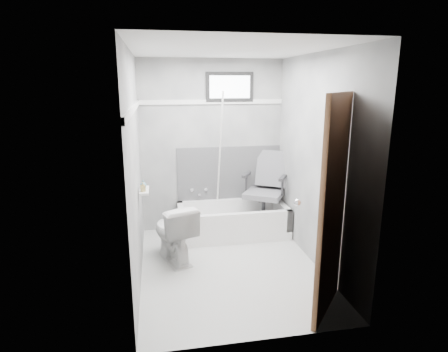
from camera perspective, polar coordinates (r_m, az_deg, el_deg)
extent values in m
plane|color=silver|center=(4.47, 0.83, -13.64)|extent=(2.60, 2.60, 0.00)
plane|color=silver|center=(3.97, 0.96, 18.72)|extent=(2.60, 2.60, 0.00)
cube|color=slate|center=(5.31, -1.86, 4.53)|extent=(2.00, 0.02, 2.40)
cube|color=slate|center=(2.83, 6.05, -4.00)|extent=(2.00, 0.02, 2.40)
cube|color=slate|center=(3.99, -13.35, 0.97)|extent=(0.02, 2.60, 2.40)
cube|color=slate|center=(4.36, 13.91, 2.03)|extent=(0.02, 2.60, 2.40)
imported|color=white|center=(4.52, -7.71, -8.52)|extent=(0.61, 0.81, 0.70)
cube|color=#4C4C4F|center=(5.42, 0.81, 0.42)|extent=(1.50, 0.02, 0.78)
cube|color=white|center=(5.23, -1.89, 11.22)|extent=(2.00, 0.02, 0.06)
cube|color=white|center=(3.90, -13.68, 9.90)|extent=(0.02, 2.60, 0.06)
cylinder|color=white|center=(5.12, -0.69, 2.46)|extent=(0.02, 0.60, 1.87)
cube|color=silver|center=(4.29, -12.05, -2.18)|extent=(0.10, 0.32, 0.02)
imported|color=#A39051|center=(4.20, -12.26, -1.62)|extent=(0.06, 0.06, 0.11)
imported|color=teal|center=(4.33, -12.21, -1.21)|extent=(0.08, 0.08, 0.09)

